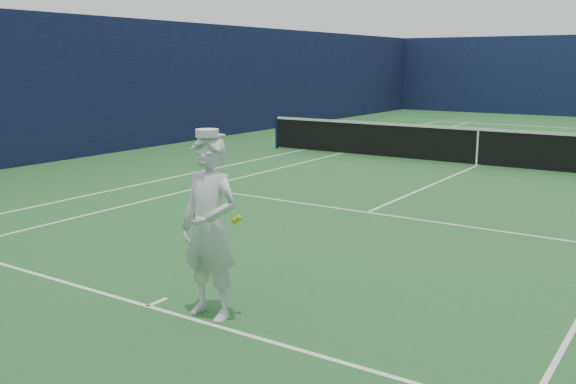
{
  "coord_description": "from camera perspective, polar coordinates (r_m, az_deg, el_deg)",
  "views": [
    {
      "loc": [
        5.07,
        -16.69,
        2.71
      ],
      "look_at": [
        0.77,
        -10.19,
        1.12
      ],
      "focal_mm": 40.0,
      "sensor_mm": 36.0,
      "label": 1
    }
  ],
  "objects": [
    {
      "name": "tennis_player",
      "position": [
        6.81,
        -6.99,
        -3.15
      ],
      "size": [
        0.79,
        0.51,
        2.03
      ],
      "rotation": [
        0.0,
        0.0,
        -0.03
      ],
      "color": "white",
      "rests_on": "ground"
    },
    {
      "name": "tennis_net",
      "position": [
        17.57,
        16.5,
        4.02
      ],
      "size": [
        12.88,
        0.09,
        1.07
      ],
      "color": "#141E4C",
      "rests_on": "ground"
    },
    {
      "name": "court_markings",
      "position": [
        17.65,
        16.4,
        2.25
      ],
      "size": [
        11.03,
        23.83,
        0.01
      ],
      "color": "white",
      "rests_on": "ground"
    },
    {
      "name": "ground",
      "position": [
        17.65,
        16.4,
        2.24
      ],
      "size": [
        80.0,
        80.0,
        0.0
      ],
      "primitive_type": "plane",
      "color": "#246029",
      "rests_on": "ground"
    },
    {
      "name": "windscreen_fence",
      "position": [
        17.45,
        16.77,
        8.73
      ],
      "size": [
        20.12,
        36.12,
        4.0
      ],
      "color": "#10183B",
      "rests_on": "ground"
    }
  ]
}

